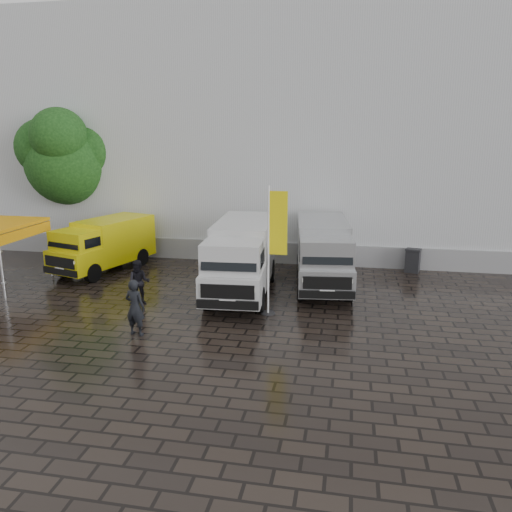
% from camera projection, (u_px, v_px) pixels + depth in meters
% --- Properties ---
extents(ground, '(120.00, 120.00, 0.00)m').
position_uv_depth(ground, '(236.00, 323.00, 16.42)').
color(ground, black).
rests_on(ground, ground).
extents(exhibition_hall, '(44.00, 16.00, 12.00)m').
position_uv_depth(exhibition_hall, '(327.00, 134.00, 29.88)').
color(exhibition_hall, silver).
rests_on(exhibition_hall, ground).
extents(hall_plinth, '(44.00, 0.15, 1.00)m').
position_uv_depth(hall_plinth, '(315.00, 254.00, 23.53)').
color(hall_plinth, gray).
rests_on(hall_plinth, ground).
extents(van_yellow, '(3.25, 5.29, 2.29)m').
position_uv_depth(van_yellow, '(104.00, 246.00, 22.36)').
color(van_yellow, '#D7CC0B').
rests_on(van_yellow, ground).
extents(van_white, '(2.50, 6.41, 2.73)m').
position_uv_depth(van_white, '(242.00, 259.00, 19.16)').
color(van_white, silver).
rests_on(van_white, ground).
extents(van_silver, '(2.65, 6.17, 2.59)m').
position_uv_depth(van_silver, '(323.00, 255.00, 20.14)').
color(van_silver, '#A9ABAD').
rests_on(van_silver, ground).
extents(flagpole, '(0.88, 0.50, 4.43)m').
position_uv_depth(flagpole, '(274.00, 245.00, 16.63)').
color(flagpole, black).
rests_on(flagpole, ground).
extents(tree, '(4.21, 4.25, 7.55)m').
position_uv_depth(tree, '(67.00, 158.00, 25.33)').
color(tree, black).
rests_on(tree, ground).
extents(wheelie_bin, '(0.78, 0.78, 1.06)m').
position_uv_depth(wheelie_bin, '(413.00, 260.00, 22.31)').
color(wheelie_bin, black).
rests_on(wheelie_bin, ground).
extents(person_front, '(0.72, 0.53, 1.78)m').
position_uv_depth(person_front, '(135.00, 307.00, 15.25)').
color(person_front, black).
rests_on(person_front, ground).
extents(person_tent, '(0.93, 0.81, 1.64)m').
position_uv_depth(person_tent, '(139.00, 282.00, 18.03)').
color(person_tent, black).
rests_on(person_tent, ground).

